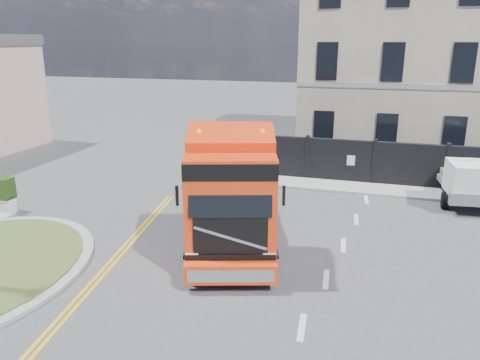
% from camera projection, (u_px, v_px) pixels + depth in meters
% --- Properties ---
extents(ground, '(120.00, 120.00, 0.00)m').
position_uv_depth(ground, '(228.00, 260.00, 13.98)').
color(ground, '#424244').
rests_on(ground, ground).
extents(hoarding_fence, '(18.80, 0.25, 2.00)m').
position_uv_depth(hoarding_fence, '(435.00, 168.00, 20.21)').
color(hoarding_fence, black).
rests_on(hoarding_fence, ground).
extents(georgian_building, '(12.30, 10.30, 12.80)m').
position_uv_depth(georgian_building, '(420.00, 50.00, 25.88)').
color(georgian_building, beige).
rests_on(georgian_building, ground).
extents(pavement_far, '(20.00, 1.60, 0.12)m').
position_uv_depth(pavement_far, '(420.00, 193.00, 19.81)').
color(pavement_far, gray).
rests_on(pavement_far, ground).
extents(truck, '(4.14, 6.87, 3.87)m').
position_uv_depth(truck, '(231.00, 201.00, 13.78)').
color(truck, black).
rests_on(truck, ground).
extents(flatbed_pickup, '(2.25, 4.68, 1.88)m').
position_uv_depth(flatbed_pickup, '(470.00, 181.00, 18.20)').
color(flatbed_pickup, slate).
rests_on(flatbed_pickup, ground).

